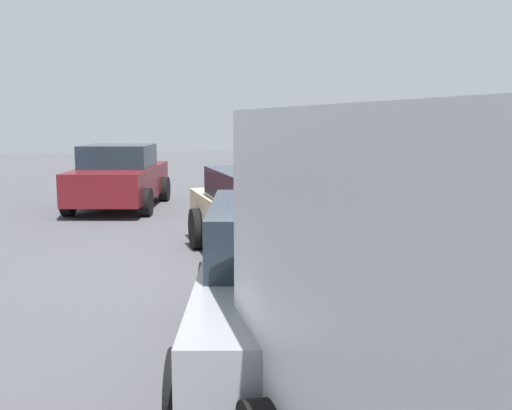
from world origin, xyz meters
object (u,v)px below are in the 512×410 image
object	(u,v)px
art_car_decorated	(275,216)
parked_sedan_row_back_far	(303,283)
parked_sedan_near_right	(321,184)
parked_sedan_far_left	(119,177)

from	to	relation	value
art_car_decorated	parked_sedan_row_back_far	distance (m)	3.53
art_car_decorated	parked_sedan_near_right	xyz separation A→B (m)	(4.13, -2.13, -0.02)
parked_sedan_row_back_far	parked_sedan_far_left	size ratio (longest dim) A/B	1.01
parked_sedan_far_left	parked_sedan_near_right	world-z (taller)	parked_sedan_far_left
parked_sedan_far_left	parked_sedan_row_back_far	bearing A→B (deg)	-157.10
parked_sedan_row_back_far	art_car_decorated	bearing A→B (deg)	-178.15
art_car_decorated	parked_sedan_row_back_far	xyz separation A→B (m)	(-3.48, 0.64, -0.01)
parked_sedan_row_back_far	parked_sedan_far_left	world-z (taller)	parked_sedan_far_left
parked_sedan_near_right	parked_sedan_row_back_far	bearing A→B (deg)	154.56
parked_sedan_row_back_far	parked_sedan_near_right	distance (m)	8.09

